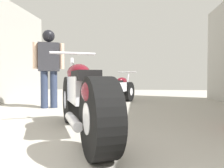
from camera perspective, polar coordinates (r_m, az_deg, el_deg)
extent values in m
plane|color=#A8A399|center=(3.75, -1.83, -8.65)|extent=(16.62, 16.62, 0.00)
cylinder|color=black|center=(3.31, -10.37, -4.07)|extent=(0.49, 0.71, 0.69)
cylinder|color=silver|center=(3.31, -10.37, -4.07)|extent=(0.32, 0.33, 0.26)
cylinder|color=black|center=(1.80, -3.30, -8.91)|extent=(0.49, 0.71, 0.69)
cylinder|color=silver|center=(1.80, -3.30, -8.91)|extent=(0.32, 0.33, 0.26)
cube|color=silver|center=(2.53, -7.92, -1.45)|extent=(0.52, 0.73, 0.30)
ellipsoid|color=#5B0F19|center=(2.76, -8.83, 2.81)|extent=(0.49, 0.62, 0.24)
cube|color=black|center=(2.34, -7.06, 2.23)|extent=(0.43, 0.57, 0.11)
ellipsoid|color=#5B0F19|center=(1.82, -3.75, -1.99)|extent=(0.45, 0.54, 0.26)
cylinder|color=silver|center=(3.25, -10.30, 1.50)|extent=(0.16, 0.27, 0.62)
cylinder|color=silver|center=(3.23, -10.22, 7.97)|extent=(0.62, 0.32, 0.04)
cylinder|color=silver|center=(2.23, -10.19, -9.57)|extent=(0.34, 0.57, 0.10)
cylinder|color=black|center=(6.16, 4.19, -2.01)|extent=(0.38, 0.59, 0.55)
cylinder|color=silver|center=(6.16, 4.19, -2.01)|extent=(0.28, 0.27, 0.21)
cylinder|color=black|center=(5.02, -0.90, -2.85)|extent=(0.38, 0.59, 0.55)
cylinder|color=silver|center=(5.02, -0.90, -2.85)|extent=(0.28, 0.27, 0.21)
cube|color=silver|center=(5.58, 1.91, -0.80)|extent=(0.37, 0.59, 0.24)
ellipsoid|color=#5B0F19|center=(5.75, 2.65, 0.82)|extent=(0.35, 0.50, 0.19)
cube|color=black|center=(5.43, 1.27, 0.50)|extent=(0.31, 0.45, 0.09)
ellipsoid|color=#5B0F19|center=(5.05, -0.69, -0.87)|extent=(0.33, 0.43, 0.21)
cylinder|color=silver|center=(6.12, 4.08, 0.39)|extent=(0.11, 0.22, 0.50)
cylinder|color=silver|center=(6.09, 3.97, 3.14)|extent=(0.52, 0.20, 0.03)
cylinder|color=silver|center=(5.41, -0.35, -3.40)|extent=(0.22, 0.47, 0.08)
cylinder|color=#2D3851|center=(5.01, -15.12, -1.41)|extent=(0.20, 0.20, 0.82)
cylinder|color=#2D3851|center=(5.00, -17.44, -1.43)|extent=(0.20, 0.20, 0.82)
cube|color=#2D2D33|center=(5.02, -16.35, 6.83)|extent=(0.51, 0.40, 0.62)
cylinder|color=beige|center=(5.03, -13.12, 7.14)|extent=(0.15, 0.15, 0.57)
cylinder|color=beige|center=(5.03, -19.58, 7.09)|extent=(0.15, 0.15, 0.57)
sphere|color=black|center=(5.08, -16.39, 11.87)|extent=(0.23, 0.23, 0.23)
sphere|color=black|center=(5.08, -16.39, 12.05)|extent=(0.27, 0.27, 0.27)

